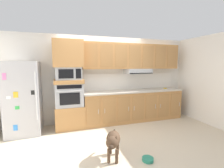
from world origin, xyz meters
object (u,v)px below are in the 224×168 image
microwave (69,73)px  built_in_oven (69,94)px  screwdriver (165,88)px  dog_food_bowl (148,159)px  dog (113,140)px  refrigerator (23,98)px

microwave → built_in_oven: bearing=179.2°
screwdriver → dog_food_bowl: size_ratio=0.82×
microwave → dog_food_bowl: (1.21, -2.01, -1.43)m
microwave → dog_food_bowl: microwave is taller
microwave → screwdriver: (2.99, -0.01, -0.53)m
screwdriver → dog: size_ratio=0.22×
screwdriver → built_in_oven: bearing=179.8°
microwave → dog: microwave is taller
screwdriver → dog_food_bowl: (-1.78, -2.00, -0.90)m
refrigerator → dog: size_ratio=2.38×
dog_food_bowl → refrigerator: bearing=139.6°
refrigerator → screwdriver: size_ratio=10.74×
built_in_oven → screwdriver: size_ratio=4.27×
built_in_oven → dog: size_ratio=0.95×
built_in_oven → microwave: (0.00, -0.00, 0.56)m
built_in_oven → refrigerator: bearing=-176.4°
built_in_oven → dog_food_bowl: size_ratio=3.50×
refrigerator → built_in_oven: refrigerator is taller
built_in_oven → dog: bearing=-70.8°
built_in_oven → dog: built_in_oven is taller
refrigerator → microwave: size_ratio=2.73×
microwave → refrigerator: bearing=-176.4°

